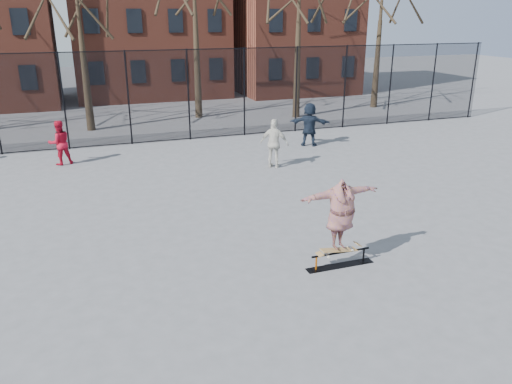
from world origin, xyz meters
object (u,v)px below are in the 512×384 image
object	(u,v)px
skate_rail	(340,260)
skater	(341,214)
bystander_white	(274,144)
bystander_navy	(309,124)
skateboard	(339,250)
bystander_red	(60,143)

from	to	relation	value
skate_rail	skater	size ratio (longest dim) A/B	0.82
bystander_white	bystander_navy	distance (m)	3.64
skater	bystander_navy	distance (m)	11.04
skateboard	skater	bearing A→B (deg)	90.00
skateboard	bystander_navy	distance (m)	11.05
skateboard	bystander_navy	bearing A→B (deg)	68.47
skateboard	bystander_white	size ratio (longest dim) A/B	0.51
skate_rail	bystander_navy	bearing A→B (deg)	68.72
bystander_navy	bystander_red	bearing A→B (deg)	26.58
skate_rail	bystander_red	bearing A→B (deg)	119.55
skate_rail	bystander_navy	world-z (taller)	bystander_navy
bystander_red	bystander_navy	distance (m)	10.10
skate_rail	bystander_red	world-z (taller)	bystander_red
skater	bystander_red	bearing A→B (deg)	112.95
bystander_white	bystander_navy	world-z (taller)	bystander_navy
skater	bystander_red	world-z (taller)	skater
skater	bystander_red	xyz separation A→B (m)	(-6.03, 10.74, -0.43)
skater	bystander_navy	world-z (taller)	skater
skateboard	bystander_navy	size ratio (longest dim) A/B	0.50
skater	bystander_navy	xyz separation A→B (m)	(4.05, 10.26, -0.34)
skate_rail	bystander_white	world-z (taller)	bystander_white
skateboard	bystander_navy	xyz separation A→B (m)	(4.05, 10.26, 0.52)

